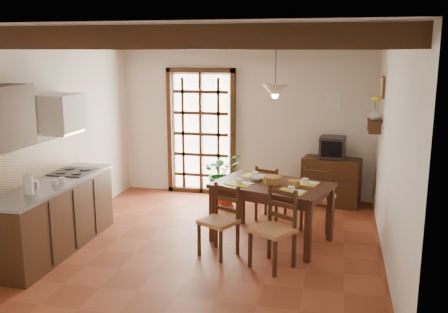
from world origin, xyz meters
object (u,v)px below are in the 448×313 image
(chair_near_right, at_px, (273,243))
(chair_far_left, at_px, (271,203))
(chair_far_right, at_px, (317,209))
(potted_plant, at_px, (223,172))
(kitchen_counter, at_px, (53,215))
(sideboard, at_px, (331,182))
(dining_table, at_px, (272,191))
(crt_tv, at_px, (333,147))
(pendant_lamp, at_px, (275,89))
(chair_near_left, at_px, (219,234))

(chair_near_right, height_order, chair_far_left, chair_near_right)
(chair_near_right, bearing_deg, chair_far_right, 104.30)
(potted_plant, bearing_deg, kitchen_counter, -125.05)
(chair_far_left, bearing_deg, kitchen_counter, 53.77)
(chair_far_left, xyz_separation_m, sideboard, (0.89, 1.02, 0.13))
(chair_far_right, bearing_deg, dining_table, 58.59)
(kitchen_counter, bearing_deg, crt_tv, 38.91)
(kitchen_counter, distance_m, chair_near_right, 2.88)
(dining_table, relative_size, chair_far_right, 1.81)
(chair_far_left, distance_m, potted_plant, 1.14)
(chair_far_right, height_order, sideboard, chair_far_right)
(chair_near_right, height_order, potted_plant, potted_plant)
(dining_table, relative_size, chair_far_left, 2.00)
(potted_plant, bearing_deg, dining_table, -55.07)
(chair_far_left, bearing_deg, chair_near_right, 117.84)
(chair_near_right, relative_size, chair_far_left, 1.12)
(kitchen_counter, height_order, crt_tv, kitchen_counter)
(pendant_lamp, bearing_deg, crt_tv, 66.78)
(chair_near_right, distance_m, sideboard, 2.79)
(chair_near_left, distance_m, sideboard, 2.84)
(chair_far_right, bearing_deg, potted_plant, -15.63)
(crt_tv, bearing_deg, sideboard, 94.76)
(chair_near_right, bearing_deg, sideboard, 108.65)
(crt_tv, relative_size, pendant_lamp, 0.52)
(chair_near_left, bearing_deg, chair_near_right, 8.72)
(kitchen_counter, xyz_separation_m, sideboard, (3.49, 2.83, -0.07))
(crt_tv, height_order, potted_plant, potted_plant)
(crt_tv, xyz_separation_m, potted_plant, (-1.79, -0.39, -0.43))
(chair_far_right, bearing_deg, sideboard, -85.50)
(chair_far_left, bearing_deg, chair_near_left, 91.79)
(chair_near_right, height_order, pendant_lamp, pendant_lamp)
(kitchen_counter, relative_size, dining_table, 1.30)
(chair_near_left, bearing_deg, dining_table, 72.79)
(chair_far_right, distance_m, sideboard, 1.26)
(sideboard, distance_m, pendant_lamp, 2.55)
(pendant_lamp, bearing_deg, potted_plant, 126.84)
(chair_far_left, bearing_deg, pendant_lamp, 118.86)
(chair_far_left, height_order, potted_plant, potted_plant)
(chair_far_left, distance_m, chair_far_right, 0.76)
(chair_near_right, xyz_separation_m, sideboard, (0.62, 2.72, 0.10))
(crt_tv, bearing_deg, chair_near_right, -98.18)
(chair_near_left, height_order, pendant_lamp, pendant_lamp)
(kitchen_counter, distance_m, chair_near_left, 2.18)
(crt_tv, bearing_deg, kitchen_counter, -136.32)
(chair_near_left, height_order, chair_near_right, chair_near_right)
(kitchen_counter, height_order, chair_far_right, kitchen_counter)
(dining_table, bearing_deg, chair_far_right, 63.88)
(dining_table, xyz_separation_m, pendant_lamp, (0.00, 0.10, 1.36))
(sideboard, bearing_deg, chair_far_right, -88.24)
(kitchen_counter, height_order, pendant_lamp, pendant_lamp)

